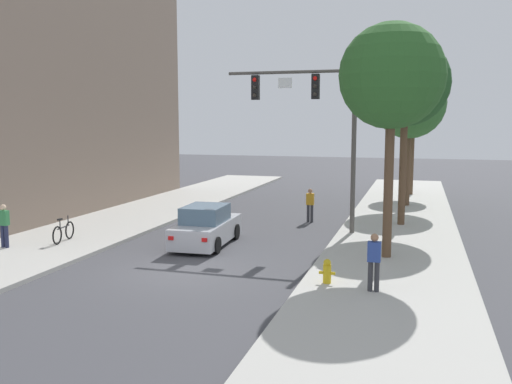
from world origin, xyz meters
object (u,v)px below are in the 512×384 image
object	(u,v)px
street_tree_third	(410,103)
street_tree_farthest	(413,113)
car_lead_silver	(206,227)
pedestrian_crossing_road	(310,204)
pedestrian_sidewalk_left_walker	(4,224)
bicycle_leaning	(63,232)
fire_hydrant	(327,271)
street_tree_second	(406,83)
traffic_signal_mast	(318,111)
pedestrian_sidewalk_right_walker	(374,259)
street_tree_nearest	(392,77)

from	to	relation	value
street_tree_third	street_tree_farthest	bearing A→B (deg)	88.46
car_lead_silver	pedestrian_crossing_road	size ratio (longest dim) A/B	2.63
pedestrian_sidewalk_left_walker	bicycle_leaning	size ratio (longest dim) A/B	0.93
fire_hydrant	street_tree_second	distance (m)	12.05
traffic_signal_mast	car_lead_silver	world-z (taller)	traffic_signal_mast
fire_hydrant	street_tree_farthest	size ratio (longest dim) A/B	0.11
pedestrian_crossing_road	street_tree_third	world-z (taller)	street_tree_third
bicycle_leaning	traffic_signal_mast	bearing A→B (deg)	29.10
pedestrian_sidewalk_right_walker	street_tree_second	size ratio (longest dim) A/B	0.19
pedestrian_sidewalk_left_walker	street_tree_farthest	distance (m)	25.17
street_tree_second	street_tree_farthest	size ratio (longest dim) A/B	1.23
street_tree_third	pedestrian_crossing_road	bearing A→B (deg)	-126.42
car_lead_silver	pedestrian_crossing_road	distance (m)	6.83
traffic_signal_mast	pedestrian_sidewalk_left_walker	world-z (taller)	traffic_signal_mast
pedestrian_crossing_road	street_tree_nearest	bearing A→B (deg)	-59.06
bicycle_leaning	fire_hydrant	distance (m)	11.19
pedestrian_crossing_road	pedestrian_sidewalk_right_walker	bearing A→B (deg)	-70.34
fire_hydrant	street_tree_farthest	world-z (taller)	street_tree_farthest
car_lead_silver	street_tree_second	xyz separation A→B (m)	(7.25, 5.98, 5.85)
traffic_signal_mast	street_tree_second	xyz separation A→B (m)	(3.50, 2.52, 1.27)
pedestrian_crossing_road	street_tree_farthest	xyz separation A→B (m)	(4.52, 10.94, 4.47)
pedestrian_sidewalk_right_walker	street_tree_third	xyz separation A→B (m)	(0.51, 16.81, 4.81)
bicycle_leaning	pedestrian_sidewalk_right_walker	bearing A→B (deg)	-14.17
pedestrian_sidewalk_right_walker	street_tree_third	world-z (taller)	street_tree_third
car_lead_silver	bicycle_leaning	distance (m)	5.63
car_lead_silver	fire_hydrant	distance (m)	6.96
bicycle_leaning	street_tree_nearest	bearing A→B (deg)	5.08
traffic_signal_mast	pedestrian_crossing_road	world-z (taller)	traffic_signal_mast
pedestrian_crossing_road	car_lead_silver	bearing A→B (deg)	-115.73
pedestrian_sidewalk_left_walker	street_tree_farthest	world-z (taller)	street_tree_farthest
fire_hydrant	street_tree_second	size ratio (longest dim) A/B	0.09
pedestrian_sidewalk_left_walker	street_tree_second	size ratio (longest dim) A/B	0.19
pedestrian_sidewalk_right_walker	street_tree_nearest	distance (m)	6.74
car_lead_silver	street_tree_farthest	distance (m)	19.23
street_tree_nearest	street_tree_farthest	bearing A→B (deg)	88.32
street_tree_nearest	street_tree_third	world-z (taller)	street_tree_nearest
fire_hydrant	bicycle_leaning	bearing A→B (deg)	166.25
traffic_signal_mast	pedestrian_crossing_road	bearing A→B (deg)	106.43
street_tree_nearest	street_tree_second	bearing A→B (deg)	87.47
bicycle_leaning	car_lead_silver	bearing A→B (deg)	16.80
street_tree_nearest	traffic_signal_mast	bearing A→B (deg)	128.81
pedestrian_sidewalk_left_walker	street_tree_second	xyz separation A→B (m)	(14.14, 9.10, 5.51)
traffic_signal_mast	street_tree_second	world-z (taller)	street_tree_second
pedestrian_sidewalk_right_walker	street_tree_nearest	world-z (taller)	street_tree_nearest
car_lead_silver	street_tree_nearest	world-z (taller)	street_tree_nearest
bicycle_leaning	street_tree_second	distance (m)	15.94
pedestrian_sidewalk_left_walker	fire_hydrant	distance (m)	12.43
street_tree_nearest	pedestrian_sidewalk_right_walker	bearing A→B (deg)	-91.67
street_tree_third	bicycle_leaning	bearing A→B (deg)	-132.87
traffic_signal_mast	pedestrian_sidewalk_left_walker	distance (m)	13.21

